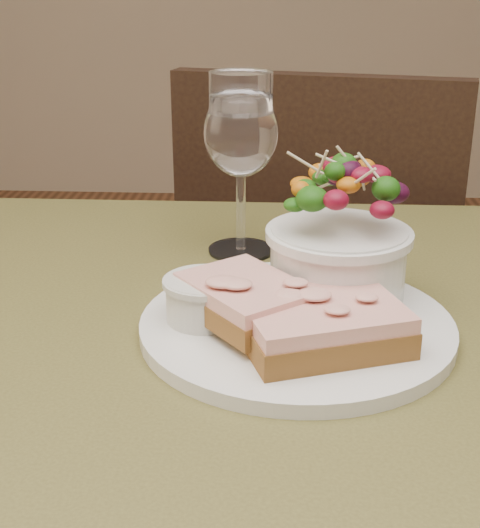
# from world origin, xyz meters

# --- Properties ---
(cafe_table) EXTENTS (0.80, 0.80, 0.75)m
(cafe_table) POSITION_xyz_m (0.00, 0.00, 0.65)
(cafe_table) COLOR #48431F
(cafe_table) RESTS_ON ground
(chair_far) EXTENTS (0.50, 0.50, 0.90)m
(chair_far) POSITION_xyz_m (0.11, 0.68, 0.29)
(chair_far) COLOR black
(chair_far) RESTS_ON ground
(dinner_plate) EXTENTS (0.26, 0.26, 0.01)m
(dinner_plate) POSITION_xyz_m (0.04, 0.03, 0.76)
(dinner_plate) COLOR white
(dinner_plate) RESTS_ON cafe_table
(sandwich_front) EXTENTS (0.14, 0.12, 0.03)m
(sandwich_front) POSITION_xyz_m (0.06, -0.01, 0.78)
(sandwich_front) COLOR #4B2814
(sandwich_front) RESTS_ON dinner_plate
(sandwich_back) EXTENTS (0.12, 0.13, 0.03)m
(sandwich_back) POSITION_xyz_m (-0.00, 0.02, 0.78)
(sandwich_back) COLOR #4B2814
(sandwich_back) RESTS_ON dinner_plate
(ramekin) EXTENTS (0.06, 0.06, 0.04)m
(ramekin) POSITION_xyz_m (-0.04, 0.03, 0.78)
(ramekin) COLOR beige
(ramekin) RESTS_ON dinner_plate
(salad_bowl) EXTENTS (0.12, 0.12, 0.13)m
(salad_bowl) POSITION_xyz_m (0.07, 0.08, 0.82)
(salad_bowl) COLOR white
(salad_bowl) RESTS_ON dinner_plate
(garnish) EXTENTS (0.05, 0.04, 0.02)m
(garnish) POSITION_xyz_m (-0.03, 0.09, 0.77)
(garnish) COLOR #0D3509
(garnish) RESTS_ON dinner_plate
(wine_glass) EXTENTS (0.08, 0.08, 0.18)m
(wine_glass) POSITION_xyz_m (-0.02, 0.22, 0.87)
(wine_glass) COLOR white
(wine_glass) RESTS_ON cafe_table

